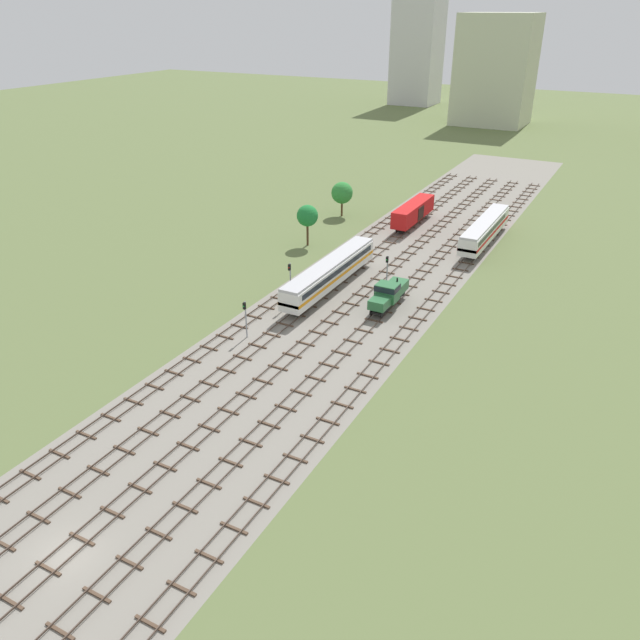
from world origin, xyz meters
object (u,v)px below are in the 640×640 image
at_px(freight_boxcar_left_midfar, 413,211).
at_px(signal_post_nearest, 245,315).
at_px(diesel_railcar_centre_right_mid, 485,229).
at_px(shunter_loco_centre_nearest, 388,293).
at_px(passenger_coach_left_near, 330,272).
at_px(signal_post_near, 290,279).
at_px(signal_post_mid, 387,268).

bearing_deg(freight_boxcar_left_midfar, signal_post_nearest, -92.69).
bearing_deg(diesel_railcar_centre_right_mid, signal_post_nearest, -109.74).
relative_size(shunter_loco_centre_nearest, diesel_railcar_centre_right_mid, 0.41).
xyz_separation_m(freight_boxcar_left_midfar, signal_post_nearest, (-2.27, -48.36, 0.51)).
xyz_separation_m(passenger_coach_left_near, diesel_railcar_centre_right_mid, (13.61, 27.56, -0.02)).
bearing_deg(passenger_coach_left_near, shunter_loco_centre_nearest, -9.41).
height_order(shunter_loco_centre_nearest, signal_post_near, signal_post_near).
bearing_deg(shunter_loco_centre_nearest, passenger_coach_left_near, 170.59).
relative_size(diesel_railcar_centre_right_mid, freight_boxcar_left_midfar, 1.46).
distance_m(passenger_coach_left_near, signal_post_mid, 7.61).
xyz_separation_m(signal_post_nearest, signal_post_near, (-0.00, 10.09, 0.65)).
xyz_separation_m(passenger_coach_left_near, freight_boxcar_left_midfar, (0.01, 31.68, -0.16)).
height_order(signal_post_nearest, signal_post_near, signal_post_near).
bearing_deg(signal_post_mid, signal_post_near, -132.31).
relative_size(shunter_loco_centre_nearest, freight_boxcar_left_midfar, 0.60).
bearing_deg(freight_boxcar_left_midfar, diesel_railcar_centre_right_mid, -16.85).
distance_m(shunter_loco_centre_nearest, signal_post_mid, 5.50).
xyz_separation_m(passenger_coach_left_near, signal_post_near, (-2.27, -6.60, 0.99)).
xyz_separation_m(diesel_railcar_centre_right_mid, signal_post_mid, (-6.80, -24.19, 0.59)).
relative_size(passenger_coach_left_near, freight_boxcar_left_midfar, 1.57).
bearing_deg(shunter_loco_centre_nearest, freight_boxcar_left_midfar, 105.28).
relative_size(freight_boxcar_left_midfar, signal_post_mid, 2.81).
bearing_deg(shunter_loco_centre_nearest, signal_post_mid, 114.95).
distance_m(diesel_railcar_centre_right_mid, signal_post_near, 37.68).
height_order(passenger_coach_left_near, signal_post_nearest, signal_post_nearest).
height_order(diesel_railcar_centre_right_mid, signal_post_mid, signal_post_mid).
height_order(shunter_loco_centre_nearest, passenger_coach_left_near, passenger_coach_left_near).
distance_m(signal_post_nearest, signal_post_mid, 22.01).
distance_m(shunter_loco_centre_nearest, passenger_coach_left_near, 9.21).
relative_size(passenger_coach_left_near, signal_post_mid, 4.42).
bearing_deg(signal_post_nearest, signal_post_near, 90.00).
distance_m(freight_boxcar_left_midfar, signal_post_mid, 29.12).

